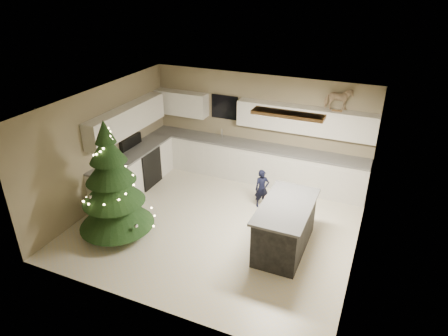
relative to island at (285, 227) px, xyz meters
The scene contains 8 objects.
ground_plane 1.57m from the island, behind, with size 5.50×5.50×0.00m, color beige.
room_shell 1.94m from the island, behind, with size 5.52×5.02×2.61m.
cabinetry 3.04m from the island, 142.16° to the left, with size 5.50×3.20×2.00m.
island is the anchor object (origin of this frame).
bar_stool 0.74m from the island, 125.83° to the left, with size 0.35×0.35×0.67m.
christmas_tree 3.33m from the island, 164.69° to the right, with size 1.51×1.45×2.41m.
toddler 1.53m from the island, 124.74° to the left, with size 0.32×0.21×0.88m, color black.
rocking_horse 3.12m from the island, 82.11° to the left, with size 0.62×0.38×0.51m.
Camera 1 is at (2.89, -6.31, 4.77)m, focal length 32.00 mm.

